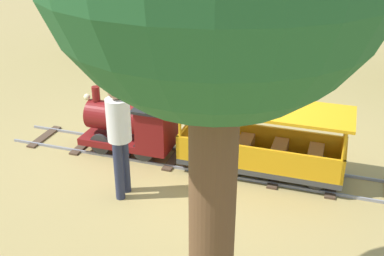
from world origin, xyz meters
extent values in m
plane|color=#A38C51|center=(0.00, 0.00, 0.00)|extent=(60.00, 60.00, 0.00)
cube|color=gray|center=(-0.27, -0.05, 0.02)|extent=(0.03, 6.05, 0.04)
cube|color=gray|center=(0.27, -0.05, 0.02)|extent=(0.03, 6.05, 0.04)
cube|color=#4C3828|center=(0.00, -1.94, 0.01)|extent=(0.77, 0.14, 0.03)
cube|color=#4C3828|center=(0.00, -1.18, 0.01)|extent=(0.77, 0.14, 0.03)
cube|color=#4C3828|center=(0.00, -0.43, 0.01)|extent=(0.77, 0.14, 0.03)
cube|color=#4C3828|center=(0.00, 0.33, 0.01)|extent=(0.77, 0.14, 0.03)
cube|color=#4C3828|center=(0.00, 1.09, 0.01)|extent=(0.77, 0.14, 0.03)
cube|color=#4C3828|center=(0.00, 1.84, 0.01)|extent=(0.77, 0.14, 0.03)
cube|color=#4C3828|center=(0.00, 2.60, 0.01)|extent=(0.77, 0.14, 0.03)
cube|color=maroon|center=(0.00, 1.08, 0.21)|extent=(0.65, 1.40, 0.10)
cylinder|color=maroon|center=(0.00, 1.28, 0.56)|extent=(0.44, 0.85, 0.44)
cylinder|color=#B7932D|center=(0.00, 1.70, 0.56)|extent=(0.37, 0.02, 0.37)
cylinder|color=maroon|center=(0.00, 1.57, 0.89)|extent=(0.12, 0.12, 0.22)
sphere|color=#B7932D|center=(0.00, 1.23, 0.83)|extent=(0.16, 0.16, 0.16)
cube|color=maroon|center=(0.00, 0.60, 0.54)|extent=(0.65, 0.45, 0.55)
cube|color=black|center=(0.00, 0.60, 0.83)|extent=(0.73, 0.53, 0.04)
sphere|color=#F2EAB2|center=(0.00, 1.73, 0.82)|extent=(0.10, 0.10, 0.10)
cylinder|color=#2D2D2D|center=(-0.27, 1.43, 0.20)|extent=(0.05, 0.32, 0.32)
cylinder|color=#2D2D2D|center=(0.27, 1.43, 0.20)|extent=(0.05, 0.32, 0.32)
cylinder|color=#2D2D2D|center=(-0.27, 0.73, 0.20)|extent=(0.05, 0.32, 0.32)
cylinder|color=#2D2D2D|center=(0.27, 0.73, 0.20)|extent=(0.05, 0.32, 0.32)
cube|color=#3F3F3F|center=(0.00, -0.95, 0.18)|extent=(0.73, 2.25, 0.08)
cube|color=orange|center=(-0.35, -0.95, 0.40)|extent=(0.04, 2.25, 0.35)
cube|color=orange|center=(0.35, -0.95, 0.40)|extent=(0.04, 2.25, 0.35)
cube|color=orange|center=(0.00, 0.16, 0.40)|extent=(0.73, 0.04, 0.35)
cube|color=orange|center=(0.00, -2.05, 0.40)|extent=(0.73, 0.04, 0.35)
cylinder|color=orange|center=(-0.34, 0.13, 0.59)|extent=(0.04, 0.04, 0.75)
cylinder|color=orange|center=(0.34, 0.13, 0.59)|extent=(0.04, 0.04, 0.75)
cylinder|color=orange|center=(-0.34, -2.02, 0.59)|extent=(0.04, 0.04, 0.75)
cylinder|color=orange|center=(0.34, -2.02, 0.59)|extent=(0.04, 0.04, 0.75)
cube|color=orange|center=(0.00, -0.95, 0.99)|extent=(0.83, 2.35, 0.04)
cube|color=olive|center=(0.00, -1.68, 0.34)|extent=(0.57, 0.20, 0.24)
cube|color=olive|center=(0.00, -1.19, 0.34)|extent=(0.57, 0.20, 0.24)
cube|color=olive|center=(0.00, -0.70, 0.34)|extent=(0.57, 0.20, 0.24)
cube|color=olive|center=(0.00, -0.22, 0.34)|extent=(0.57, 0.20, 0.24)
cylinder|color=#262626|center=(-0.27, -0.16, 0.16)|extent=(0.04, 0.24, 0.24)
cylinder|color=#262626|center=(0.27, -0.16, 0.16)|extent=(0.04, 0.24, 0.24)
cylinder|color=#262626|center=(-0.27, -1.74, 0.16)|extent=(0.04, 0.24, 0.24)
cylinder|color=#262626|center=(0.27, -1.74, 0.16)|extent=(0.04, 0.24, 0.24)
cylinder|color=#282D47|center=(-1.20, 0.64, 0.40)|extent=(0.12, 0.12, 0.80)
cylinder|color=#282D47|center=(-1.02, 0.64, 0.40)|extent=(0.12, 0.12, 0.80)
cylinder|color=white|center=(-1.11, 0.64, 1.08)|extent=(0.30, 0.30, 0.55)
sphere|color=#936B4C|center=(-1.11, 0.64, 1.46)|extent=(0.22, 0.22, 0.22)
cylinder|color=black|center=(-1.11, 0.64, 1.59)|extent=(0.20, 0.20, 0.06)
cube|color=#2D6B33|center=(2.86, -0.08, 0.42)|extent=(1.36, 0.68, 0.06)
cube|color=#2D6B33|center=(2.82, -0.25, 0.62)|extent=(1.28, 0.33, 0.40)
cube|color=#333333|center=(2.30, 0.05, 0.21)|extent=(0.15, 0.33, 0.42)
cube|color=#333333|center=(3.41, -0.20, 0.21)|extent=(0.15, 0.33, 0.42)
cylinder|color=brown|center=(-2.97, -1.08, 1.26)|extent=(0.36, 0.36, 2.52)
cylinder|color=#4C3823|center=(4.60, 3.46, 0.93)|extent=(0.33, 0.33, 1.85)
camera|label=1|loc=(-5.86, -1.87, 3.49)|focal=44.72mm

